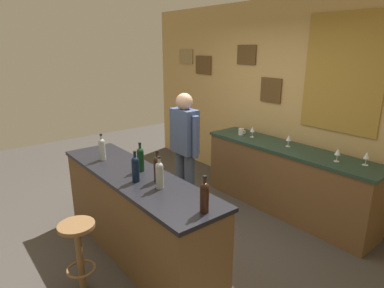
{
  "coord_description": "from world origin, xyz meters",
  "views": [
    {
      "loc": [
        2.79,
        -1.88,
        2.17
      ],
      "look_at": [
        -0.11,
        0.45,
        1.05
      ],
      "focal_mm": 30.63,
      "sensor_mm": 36.0,
      "label": 1
    }
  ],
  "objects_px": {
    "wine_bottle_e": "(159,174)",
    "wine_glass_d": "(367,156)",
    "wine_bottle_a": "(102,148)",
    "wine_bottle_c": "(135,168)",
    "wine_glass_c": "(338,152)",
    "wine_glass_b": "(289,138)",
    "wine_bottle_d": "(157,168)",
    "wine_bottle_f": "(204,196)",
    "bartender": "(185,147)",
    "bar_stool": "(79,246)",
    "coffee_mug": "(241,132)",
    "wine_glass_a": "(252,130)",
    "wine_bottle_b": "(140,158)"
  },
  "relations": [
    {
      "from": "bartender",
      "to": "bar_stool",
      "type": "bearing_deg",
      "value": -70.98
    },
    {
      "from": "wine_bottle_a",
      "to": "wine_bottle_c",
      "type": "distance_m",
      "value": 0.78
    },
    {
      "from": "wine_bottle_b",
      "to": "wine_bottle_c",
      "type": "bearing_deg",
      "value": -40.03
    },
    {
      "from": "wine_bottle_e",
      "to": "wine_glass_d",
      "type": "distance_m",
      "value": 2.31
    },
    {
      "from": "wine_glass_c",
      "to": "wine_glass_d",
      "type": "relative_size",
      "value": 1.0
    },
    {
      "from": "bar_stool",
      "to": "wine_bottle_c",
      "type": "relative_size",
      "value": 2.22
    },
    {
      "from": "wine_bottle_c",
      "to": "wine_bottle_d",
      "type": "bearing_deg",
      "value": 54.46
    },
    {
      "from": "wine_bottle_b",
      "to": "wine_bottle_c",
      "type": "distance_m",
      "value": 0.28
    },
    {
      "from": "wine_bottle_b",
      "to": "wine_bottle_e",
      "type": "bearing_deg",
      "value": -9.9
    },
    {
      "from": "wine_glass_d",
      "to": "wine_glass_c",
      "type": "bearing_deg",
      "value": -153.39
    },
    {
      "from": "wine_glass_b",
      "to": "wine_glass_a",
      "type": "bearing_deg",
      "value": -178.34
    },
    {
      "from": "wine_bottle_a",
      "to": "coffee_mug",
      "type": "distance_m",
      "value": 2.1
    },
    {
      "from": "coffee_mug",
      "to": "wine_glass_a",
      "type": "bearing_deg",
      "value": 9.15
    },
    {
      "from": "bartender",
      "to": "wine_bottle_b",
      "type": "distance_m",
      "value": 0.92
    },
    {
      "from": "wine_bottle_f",
      "to": "wine_glass_c",
      "type": "relative_size",
      "value": 1.97
    },
    {
      "from": "wine_bottle_d",
      "to": "wine_glass_d",
      "type": "xyz_separation_m",
      "value": [
        1.03,
        2.06,
        -0.05
      ]
    },
    {
      "from": "wine_bottle_f",
      "to": "wine_bottle_d",
      "type": "bearing_deg",
      "value": 175.83
    },
    {
      "from": "bar_stool",
      "to": "wine_bottle_f",
      "type": "relative_size",
      "value": 2.22
    },
    {
      "from": "wine_glass_b",
      "to": "wine_glass_d",
      "type": "xyz_separation_m",
      "value": [
        0.96,
        0.07,
        0.0
      ]
    },
    {
      "from": "bartender",
      "to": "bar_stool",
      "type": "xyz_separation_m",
      "value": [
        0.56,
        -1.63,
        -0.48
      ]
    },
    {
      "from": "wine_bottle_a",
      "to": "wine_glass_c",
      "type": "distance_m",
      "value": 2.67
    },
    {
      "from": "bartender",
      "to": "wine_bottle_a",
      "type": "bearing_deg",
      "value": -102.55
    },
    {
      "from": "wine_glass_a",
      "to": "wine_bottle_b",
      "type": "bearing_deg",
      "value": -84.27
    },
    {
      "from": "wine_glass_a",
      "to": "wine_glass_d",
      "type": "xyz_separation_m",
      "value": [
        1.56,
        0.09,
        0.0
      ]
    },
    {
      "from": "wine_bottle_d",
      "to": "wine_bottle_b",
      "type": "bearing_deg",
      "value": 178.57
    },
    {
      "from": "wine_bottle_c",
      "to": "wine_bottle_f",
      "type": "height_order",
      "value": "same"
    },
    {
      "from": "wine_bottle_a",
      "to": "wine_bottle_e",
      "type": "relative_size",
      "value": 1.0
    },
    {
      "from": "wine_bottle_d",
      "to": "wine_glass_b",
      "type": "height_order",
      "value": "wine_bottle_d"
    },
    {
      "from": "wine_bottle_e",
      "to": "coffee_mug",
      "type": "distance_m",
      "value": 2.19
    },
    {
      "from": "wine_bottle_b",
      "to": "wine_glass_a",
      "type": "xyz_separation_m",
      "value": [
        -0.2,
        1.96,
        -0.05
      ]
    },
    {
      "from": "wine_bottle_d",
      "to": "wine_bottle_e",
      "type": "bearing_deg",
      "value": -26.84
    },
    {
      "from": "bartender",
      "to": "wine_bottle_e",
      "type": "height_order",
      "value": "bartender"
    },
    {
      "from": "wine_bottle_d",
      "to": "wine_glass_b",
      "type": "distance_m",
      "value": 1.99
    },
    {
      "from": "bar_stool",
      "to": "wine_bottle_b",
      "type": "relative_size",
      "value": 2.22
    },
    {
      "from": "wine_glass_a",
      "to": "wine_glass_b",
      "type": "relative_size",
      "value": 1.0
    },
    {
      "from": "wine_bottle_c",
      "to": "wine_glass_d",
      "type": "xyz_separation_m",
      "value": [
        1.15,
        2.23,
        -0.05
      ]
    },
    {
      "from": "wine_bottle_c",
      "to": "wine_glass_b",
      "type": "relative_size",
      "value": 1.97
    },
    {
      "from": "wine_bottle_b",
      "to": "wine_bottle_f",
      "type": "bearing_deg",
      "value": -3.32
    },
    {
      "from": "wine_bottle_b",
      "to": "wine_glass_a",
      "type": "height_order",
      "value": "wine_bottle_b"
    },
    {
      "from": "bar_stool",
      "to": "wine_bottle_a",
      "type": "bearing_deg",
      "value": 141.61
    },
    {
      "from": "wine_glass_a",
      "to": "wine_glass_b",
      "type": "xyz_separation_m",
      "value": [
        0.6,
        0.02,
        0.0
      ]
    },
    {
      "from": "wine_bottle_c",
      "to": "wine_bottle_f",
      "type": "xyz_separation_m",
      "value": [
        0.87,
        0.12,
        0.0
      ]
    },
    {
      "from": "wine_bottle_a",
      "to": "coffee_mug",
      "type": "height_order",
      "value": "wine_bottle_a"
    },
    {
      "from": "wine_bottle_c",
      "to": "bartender",
      "type": "bearing_deg",
      "value": 118.81
    },
    {
      "from": "wine_bottle_e",
      "to": "wine_glass_b",
      "type": "relative_size",
      "value": 1.97
    },
    {
      "from": "bartender",
      "to": "wine_bottle_e",
      "type": "xyz_separation_m",
      "value": [
        0.83,
        -0.93,
        0.12
      ]
    },
    {
      "from": "wine_bottle_c",
      "to": "wine_glass_a",
      "type": "height_order",
      "value": "wine_bottle_c"
    },
    {
      "from": "wine_bottle_b",
      "to": "wine_bottle_e",
      "type": "relative_size",
      "value": 1.0
    },
    {
      "from": "wine_glass_a",
      "to": "wine_bottle_c",
      "type": "bearing_deg",
      "value": -79.18
    },
    {
      "from": "wine_bottle_f",
      "to": "bar_stool",
      "type": "bearing_deg",
      "value": -140.18
    }
  ]
}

